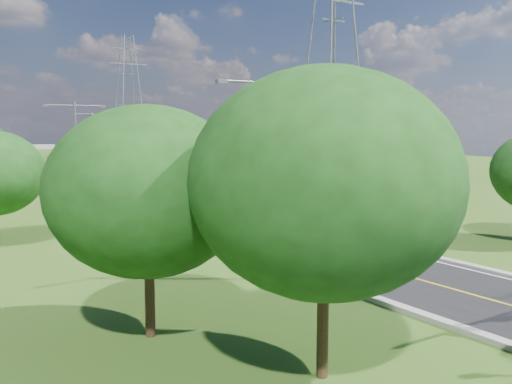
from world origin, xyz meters
TOP-DOWN VIEW (x-y plane):
  - ground at (0.00, 60.00)m, footprint 260.00×260.00m
  - road at (0.00, 66.00)m, footprint 8.00×150.00m
  - curb_left at (-4.25, 66.00)m, footprint 0.50×150.00m
  - curb_right at (4.25, 66.00)m, footprint 0.50×150.00m
  - speed_limit_sign at (5.20, 37.98)m, footprint 0.55×0.09m
  - streetlight_near_left at (-6.00, 12.00)m, footprint 5.90×0.25m
  - streetlight_mid_left at (-6.00, 45.00)m, footprint 5.90×0.25m
  - streetlight_far_right at (6.00, 78.00)m, footprint 5.90×0.25m
  - power_tower_near at (22.00, 40.00)m, footprint 9.00×6.40m
  - power_tower_far at (26.00, 115.00)m, footprint 9.00×6.40m
  - tree_la at (-14.00, 8.00)m, footprint 7.14×7.14m
  - tree_lf at (-11.00, 2.00)m, footprint 7.98×7.98m
  - tree_rb at (16.00, 30.00)m, footprint 6.72×6.72m
  - tree_rc at (15.00, 52.00)m, footprint 5.88×5.88m
  - tree_rd at (17.00, 76.00)m, footprint 7.14×7.14m
  - tree_re at (14.50, 100.00)m, footprint 5.46×5.46m
  - tree_rf at (18.00, 120.00)m, footprint 6.30×6.30m
  - bus_outbound at (0.80, 45.31)m, footprint 2.97×10.00m
  - bus_inbound at (-1.09, 43.98)m, footprint 3.70×10.74m

SIDE VIEW (x-z plane):
  - ground at x=0.00m, z-range 0.00..0.00m
  - road at x=0.00m, z-range 0.00..0.06m
  - curb_left at x=-4.25m, z-range 0.00..0.22m
  - curb_right at x=4.25m, z-range 0.00..0.22m
  - bus_outbound at x=0.80m, z-range 0.06..2.81m
  - bus_inbound at x=-1.09m, z-range 0.06..2.99m
  - speed_limit_sign at x=5.20m, z-range 0.40..2.80m
  - tree_re at x=14.50m, z-range 0.85..7.20m
  - tree_rc at x=15.00m, z-range 0.91..7.75m
  - tree_rf at x=18.00m, z-range 0.98..8.31m
  - tree_rb at x=16.00m, z-range 1.05..8.86m
  - tree_la at x=-14.00m, z-range 1.11..9.42m
  - tree_rd at x=17.00m, z-range 1.11..9.42m
  - tree_lf at x=-11.00m, z-range 1.24..10.53m
  - streetlight_near_left at x=-6.00m, z-range 0.94..10.94m
  - streetlight_mid_left at x=-6.00m, z-range 0.94..10.94m
  - streetlight_far_right at x=6.00m, z-range 0.94..10.94m
  - power_tower_near at x=22.00m, z-range 0.01..28.01m
  - power_tower_far at x=26.00m, z-range 0.01..28.01m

